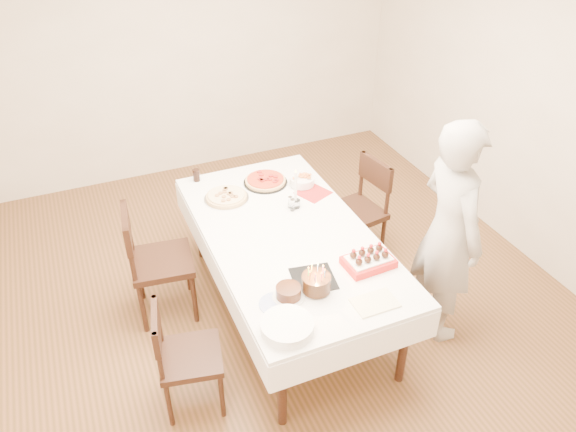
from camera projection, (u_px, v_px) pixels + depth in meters
name	position (u px, v px, depth m)	size (l,w,h in m)	color
floor	(283.00, 301.00, 4.56)	(5.00, 5.00, 0.00)	#51381B
wall_back	(188.00, 47.00, 5.70)	(4.50, 0.04, 2.70)	beige
wall_right	(539.00, 103.00, 4.53)	(0.04, 5.00, 2.70)	beige
dining_table	(288.00, 273.00, 4.28)	(1.14, 2.14, 0.75)	white
chair_right_savory	(355.00, 213.00, 4.80)	(0.47, 0.47, 0.93)	black
chair_left_savory	(162.00, 262.00, 4.22)	(0.49, 0.49, 0.96)	black
chair_left_dessert	(191.00, 357.00, 3.55)	(0.42, 0.42, 0.83)	black
person	(449.00, 233.00, 3.90)	(0.62, 0.41, 1.71)	#A39F9A
pizza_white	(226.00, 197.00, 4.44)	(0.35, 0.35, 0.04)	beige
pizza_pepperoni	(265.00, 181.00, 4.64)	(0.36, 0.36, 0.04)	red
red_placemat	(313.00, 193.00, 4.53)	(0.23, 0.23, 0.01)	#B21E1E
pasta_bowl	(302.00, 181.00, 4.61)	(0.20, 0.20, 0.07)	white
taper_candle	(296.00, 189.00, 4.26)	(0.07, 0.07, 0.34)	white
shaker_pair	(292.00, 205.00, 4.29)	(0.08, 0.08, 0.10)	white
cola_glass	(196.00, 175.00, 4.66)	(0.06, 0.06, 0.10)	black
layer_cake	(288.00, 292.00, 3.48)	(0.20, 0.20, 0.08)	#391C0E
cake_board	(313.00, 279.00, 3.65)	(0.27, 0.27, 0.01)	black
birthday_cake	(316.00, 279.00, 3.51)	(0.19, 0.19, 0.17)	#3C2210
strawberry_box	(369.00, 261.00, 3.75)	(0.33, 0.22, 0.08)	red
box_lid	(375.00, 303.00, 3.46)	(0.28, 0.18, 0.02)	beige
plate_stack	(287.00, 326.00, 3.26)	(0.31, 0.31, 0.06)	white
china_plate	(276.00, 304.00, 3.46)	(0.21, 0.21, 0.01)	white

